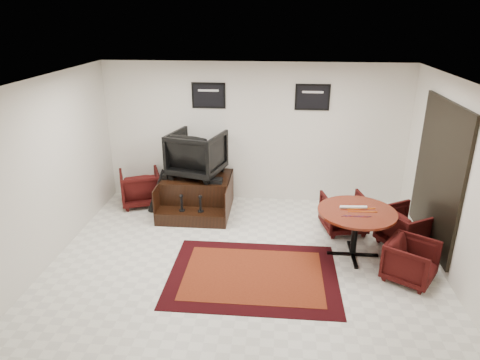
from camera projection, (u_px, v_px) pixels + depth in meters
The scene contains 16 objects.
ground at pixel (244, 262), 6.72m from camera, with size 6.00×6.00×0.00m, color beige.
room_shell at pixel (273, 152), 6.14m from camera, with size 6.02×5.02×2.81m.
area_rug at pixel (253, 275), 6.37m from camera, with size 2.50×1.87×0.01m.
shine_podium at pixel (197, 195), 8.39m from camera, with size 1.32×1.36×0.68m.
shine_chair at pixel (197, 152), 8.21m from camera, with size 0.94×0.88×0.97m, color black.
shoes_pair at pixel (169, 175), 8.23m from camera, with size 0.22×0.27×0.10m.
polish_kit at pixel (216, 181), 7.99m from camera, with size 0.25×0.17×0.09m, color black.
umbrella_black at pixel (157, 190), 8.21m from camera, with size 0.35×0.13×0.94m, color black, non-canonical shape.
umbrella_hooked at pixel (159, 189), 8.41m from camera, with size 0.31×0.12×0.84m, color black, non-canonical shape.
armchair_side at pixel (140, 186), 8.63m from camera, with size 0.76×0.71×0.78m, color black.
meeting_table at pixel (357, 216), 6.65m from camera, with size 1.21×1.21×0.79m.
table_chair_back at pixel (344, 211), 7.58m from camera, with size 0.71×0.67×0.74m, color black.
table_chair_window at pixel (407, 226), 7.04m from camera, with size 0.72×0.68×0.74m, color black.
table_chair_corner at pixel (411, 259), 6.16m from camera, with size 0.65×0.61×0.67m, color black.
paper_roll at pixel (353, 207), 6.68m from camera, with size 0.05×0.05×0.42m, color silver.
table_clutter at pixel (361, 212), 6.57m from camera, with size 0.57×0.35×0.01m.
Camera 1 is at (0.46, -5.76, 3.65)m, focal length 32.00 mm.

